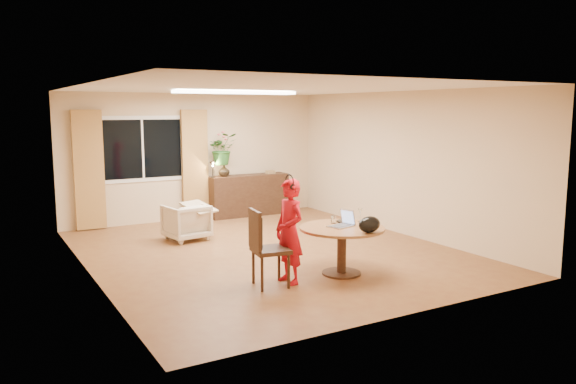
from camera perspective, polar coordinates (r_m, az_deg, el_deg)
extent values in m
plane|color=brown|center=(9.10, -1.92, -6.08)|extent=(6.50, 6.50, 0.00)
plane|color=white|center=(8.81, -2.00, 10.52)|extent=(6.50, 6.50, 0.00)
plane|color=#D5B58B|center=(11.82, -9.38, 3.56)|extent=(5.50, 0.00, 5.50)
plane|color=#D5B58B|center=(7.96, -19.72, 0.89)|extent=(0.00, 6.50, 6.50)
plane|color=#D5B58B|center=(10.43, 11.52, 2.87)|extent=(0.00, 6.50, 6.50)
cube|color=white|center=(11.45, -14.55, 4.26)|extent=(1.70, 0.02, 1.30)
cube|color=black|center=(11.44, -14.54, 4.25)|extent=(1.55, 0.01, 1.15)
cube|color=white|center=(11.44, -14.53, 4.25)|extent=(0.04, 0.01, 1.15)
cube|color=#986531|center=(11.17, -19.57, 2.12)|extent=(0.55, 0.08, 2.25)
cube|color=#986531|center=(11.73, -9.43, 2.76)|extent=(0.55, 0.08, 2.25)
cube|color=white|center=(9.89, -5.31, 10.05)|extent=(2.20, 0.35, 0.05)
cylinder|color=brown|center=(7.77, 5.51, -3.69)|extent=(1.17, 1.17, 0.04)
cylinder|color=black|center=(7.85, 5.47, -6.07)|extent=(0.13, 0.13, 0.63)
cylinder|color=black|center=(7.93, 5.44, -8.19)|extent=(0.54, 0.54, 0.03)
imported|color=red|center=(7.35, 0.15, -4.03)|extent=(0.53, 0.37, 1.38)
imported|color=beige|center=(10.01, -10.29, -3.00)|extent=(0.77, 0.79, 0.63)
cube|color=black|center=(12.13, -4.03, -0.32)|extent=(1.76, 0.43, 0.88)
imported|color=black|center=(11.82, -6.52, 2.18)|extent=(0.30, 0.30, 0.25)
imported|color=#246027|center=(11.77, -6.69, 4.37)|extent=(0.64, 0.57, 0.66)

